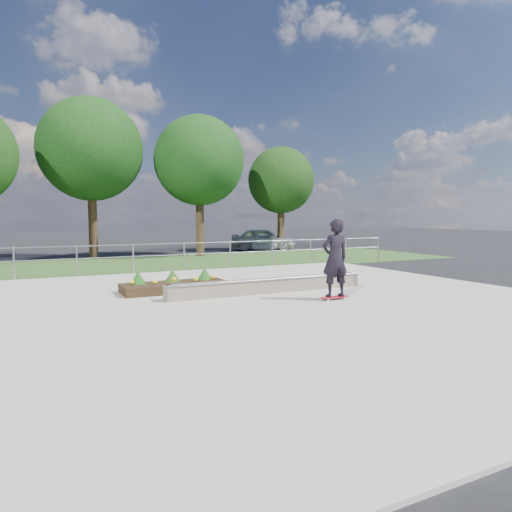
{
  "coord_description": "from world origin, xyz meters",
  "views": [
    {
      "loc": [
        -5.54,
        -9.95,
        2.22
      ],
      "look_at": [
        0.2,
        1.5,
        1.1
      ],
      "focal_mm": 32.0,
      "sensor_mm": 36.0,
      "label": 1
    }
  ],
  "objects_px": {
    "planter_bed": "(175,285)",
    "parked_car": "(264,239)",
    "skateboarder": "(335,258)",
    "grind_ledge": "(269,285)"
  },
  "relations": [
    {
      "from": "planter_bed",
      "to": "parked_car",
      "type": "xyz_separation_m",
      "value": [
        10.02,
        13.62,
        0.47
      ]
    },
    {
      "from": "skateboarder",
      "to": "parked_car",
      "type": "distance_m",
      "value": 18.13
    },
    {
      "from": "skateboarder",
      "to": "parked_car",
      "type": "bearing_deg",
      "value": 68.22
    },
    {
      "from": "grind_ledge",
      "to": "parked_car",
      "type": "relative_size",
      "value": 1.42
    },
    {
      "from": "skateboarder",
      "to": "parked_car",
      "type": "xyz_separation_m",
      "value": [
        6.72,
        16.83,
        -0.42
      ]
    },
    {
      "from": "planter_bed",
      "to": "skateboarder",
      "type": "relative_size",
      "value": 1.44
    },
    {
      "from": "grind_ledge",
      "to": "skateboarder",
      "type": "height_order",
      "value": "skateboarder"
    },
    {
      "from": "grind_ledge",
      "to": "skateboarder",
      "type": "bearing_deg",
      "value": -60.46
    },
    {
      "from": "grind_ledge",
      "to": "parked_car",
      "type": "bearing_deg",
      "value": 62.94
    },
    {
      "from": "planter_bed",
      "to": "skateboarder",
      "type": "bearing_deg",
      "value": -44.26
    }
  ]
}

